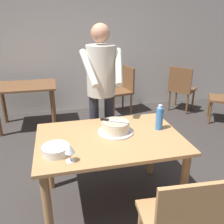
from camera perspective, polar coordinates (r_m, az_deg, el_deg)
ground_plane at (r=2.64m, az=-0.48°, el=-20.53°), size 14.00×14.00×0.00m
back_wall at (r=4.77m, az=-8.47°, el=16.34°), size 10.00×0.12×2.70m
main_dining_table at (r=2.27m, az=-0.53°, el=-8.69°), size 1.32×0.90×0.75m
cake_on_platter at (r=2.27m, az=0.88°, el=-3.67°), size 0.34×0.34×0.11m
cake_knife at (r=2.27m, az=-0.84°, el=-1.95°), size 0.24×0.16×0.02m
plate_stack at (r=1.99m, az=-13.22°, el=-8.77°), size 0.22×0.22×0.07m
wine_glass_near at (r=1.84m, az=-10.04°, el=-8.78°), size 0.08×0.08×0.14m
water_bottle at (r=2.36m, az=11.21°, el=-1.45°), size 0.07×0.07×0.25m
person_cutting_cake at (r=2.71m, az=-2.57°, el=6.67°), size 0.47×0.55×1.72m
chair_near_side at (r=1.83m, az=15.52°, el=-23.95°), size 0.47×0.47×0.90m
background_table at (r=4.24m, az=-19.86°, el=3.95°), size 1.00×0.70×0.74m
background_chair_1 at (r=4.92m, az=16.18°, el=5.67°), size 0.62×0.62×0.90m
background_chair_2 at (r=4.67m, az=2.48°, el=5.69°), size 0.51×0.51×0.90m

